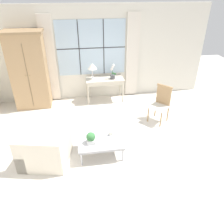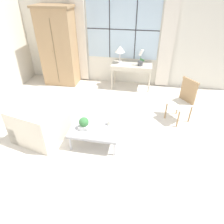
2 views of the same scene
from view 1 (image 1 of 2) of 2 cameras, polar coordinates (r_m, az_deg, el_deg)
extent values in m
plane|color=silver|center=(4.83, -1.71, -11.29)|extent=(14.00, 14.00, 0.00)
cube|color=silver|center=(6.89, -5.34, 14.83)|extent=(7.20, 0.06, 2.80)
cube|color=silver|center=(6.81, -5.39, 16.28)|extent=(2.04, 0.01, 1.61)
cube|color=#2D2D33|center=(6.79, -8.60, 16.04)|extent=(0.02, 0.02, 1.61)
cube|color=#2D2D33|center=(6.83, -2.19, 16.44)|extent=(0.02, 0.02, 1.61)
cube|color=#2D2D33|center=(6.80, -5.39, 16.27)|extent=(2.04, 0.02, 0.02)
cube|color=silver|center=(6.87, -15.98, 12.86)|extent=(0.39, 0.06, 2.54)
cube|color=silver|center=(7.03, 5.32, 14.23)|extent=(0.39, 0.06, 2.54)
cube|color=tan|center=(6.75, -20.75, 9.78)|extent=(0.98, 0.60, 2.14)
cube|color=#977752|center=(6.48, -22.57, 18.88)|extent=(1.06, 0.66, 0.06)
cube|color=brown|center=(6.48, -21.10, 8.50)|extent=(0.01, 0.01, 1.80)
sphere|color=#997F4C|center=(6.47, -21.62, 8.78)|extent=(0.03, 0.03, 0.03)
sphere|color=#997F4C|center=(6.45, -20.75, 8.88)|extent=(0.03, 0.03, 0.03)
cube|color=beige|center=(6.79, -1.93, 8.62)|extent=(1.16, 0.54, 0.03)
cube|color=beige|center=(6.81, -1.92, 8.11)|extent=(1.11, 0.52, 0.10)
cylinder|color=beige|center=(6.68, -6.21, 4.68)|extent=(0.04, 0.04, 0.70)
cylinder|color=beige|center=(6.81, 2.89, 5.32)|extent=(0.04, 0.04, 0.70)
cylinder|color=beige|center=(7.10, -6.45, 6.25)|extent=(0.04, 0.04, 0.70)
cylinder|color=beige|center=(7.22, 2.15, 6.83)|extent=(0.04, 0.04, 0.70)
cylinder|color=silver|center=(6.79, -5.04, 8.77)|extent=(0.11, 0.11, 0.02)
cylinder|color=silver|center=(6.74, -5.10, 10.00)|extent=(0.04, 0.04, 0.29)
cone|color=white|center=(6.66, -5.19, 11.87)|extent=(0.28, 0.28, 0.18)
cylinder|color=#4C4C51|center=(6.74, 0.15, 9.18)|extent=(0.14, 0.14, 0.12)
cylinder|color=#38753D|center=(6.66, 0.16, 10.98)|extent=(0.01, 0.01, 0.32)
cube|color=#38753D|center=(6.71, 0.52, 10.01)|extent=(0.14, 0.02, 0.09)
sphere|color=white|center=(6.66, -0.08, 11.12)|extent=(0.08, 0.08, 0.08)
sphere|color=white|center=(6.65, 0.14, 11.61)|extent=(0.08, 0.08, 0.08)
sphere|color=white|center=(6.63, 0.36, 12.10)|extent=(0.08, 0.08, 0.08)
cube|color=beige|center=(4.80, -16.88, -10.21)|extent=(1.07, 1.03, 0.39)
cube|color=beige|center=(4.33, -19.01, -9.38)|extent=(0.93, 0.35, 0.35)
cube|color=beige|center=(4.88, -20.99, -9.18)|extent=(0.38, 0.87, 0.53)
cube|color=beige|center=(4.65, -12.81, -9.90)|extent=(0.38, 0.87, 0.53)
cube|color=white|center=(5.88, 12.14, 1.31)|extent=(0.62, 0.62, 0.03)
cube|color=#9E7A51|center=(5.92, 13.35, 4.22)|extent=(0.29, 0.33, 0.49)
cube|color=#9E7A51|center=(5.82, 13.65, 6.55)|extent=(0.31, 0.35, 0.05)
cylinder|color=#9E7A51|center=(5.77, 12.63, -1.92)|extent=(0.04, 0.04, 0.42)
cylinder|color=#9E7A51|center=(5.91, 9.42, -0.69)|extent=(0.04, 0.04, 0.42)
cylinder|color=#9E7A51|center=(6.07, 14.35, -0.45)|extent=(0.04, 0.04, 0.42)
cylinder|color=#9E7A51|center=(6.21, 11.26, 0.69)|extent=(0.04, 0.04, 0.42)
cube|color=#BCBCC1|center=(4.68, -3.02, -7.37)|extent=(0.96, 0.71, 0.03)
cube|color=#A0A0A4|center=(4.70, -3.01, -7.68)|extent=(0.94, 0.70, 0.04)
cylinder|color=#BCBCC1|center=(4.55, -8.00, -11.95)|extent=(0.04, 0.04, 0.34)
cylinder|color=#BCBCC1|center=(4.61, 2.88, -10.93)|extent=(0.04, 0.04, 0.34)
cylinder|color=#BCBCC1|center=(5.02, -8.27, -7.32)|extent=(0.04, 0.04, 0.34)
cylinder|color=#BCBCC1|center=(5.08, 1.49, -6.47)|extent=(0.04, 0.04, 0.34)
cube|color=white|center=(4.59, -5.50, -7.52)|extent=(0.18, 0.18, 0.09)
sphere|color=#38753D|center=(4.52, -5.57, -6.45)|extent=(0.19, 0.19, 0.19)
cylinder|color=silver|center=(4.81, -0.23, -5.91)|extent=(0.11, 0.11, 0.01)
cylinder|color=white|center=(4.78, -0.23, -5.42)|extent=(0.08, 0.08, 0.09)
cylinder|color=black|center=(4.75, -0.23, -4.93)|extent=(0.00, 0.00, 0.01)
camera|label=2|loc=(1.50, 46.47, 4.43)|focal=32.00mm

